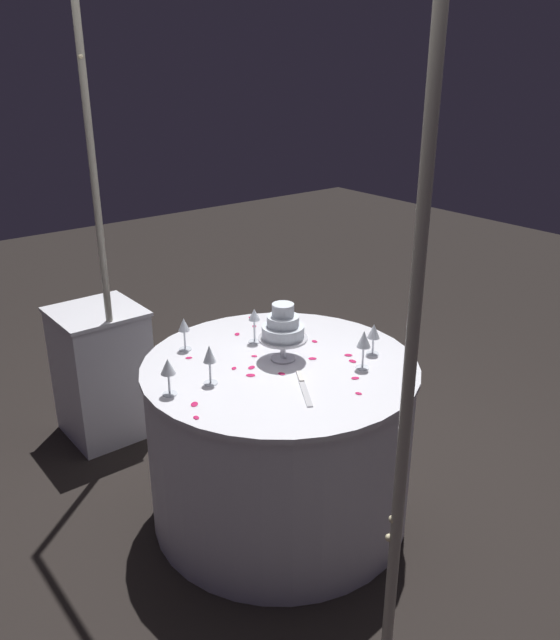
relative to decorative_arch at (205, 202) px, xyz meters
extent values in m
plane|color=black|center=(0.00, -0.35, -1.56)|extent=(12.00, 12.00, 0.00)
cylinder|color=#B7B29E|center=(-1.01, 0.00, -0.35)|extent=(0.04, 0.04, 2.41)
cylinder|color=#B7B29E|center=(1.01, 0.00, -0.35)|extent=(0.04, 0.04, 2.41)
sphere|color=#F9EAB2|center=(-0.99, 0.01, -0.86)|extent=(0.02, 0.02, 0.02)
sphere|color=#F9EAB2|center=(1.01, 0.00, -0.43)|extent=(0.02, 0.02, 0.02)
sphere|color=#F9EAB2|center=(-0.99, -0.01, -0.38)|extent=(0.02, 0.02, 0.02)
sphere|color=#F9EAB2|center=(1.02, 0.00, 0.13)|extent=(0.02, 0.02, 0.02)
sphere|color=#F9EAB2|center=(-1.00, 0.01, -0.79)|extent=(0.02, 0.02, 0.02)
sphere|color=#F9EAB2|center=(1.02, -0.01, -0.62)|extent=(0.02, 0.02, 0.02)
sphere|color=#F9EAB2|center=(-1.01, 0.00, 0.43)|extent=(0.02, 0.02, 0.02)
sphere|color=#F9EAB2|center=(1.02, -0.01, -0.88)|extent=(0.02, 0.02, 0.02)
sphere|color=#F9EAB2|center=(1.00, 0.01, 0.50)|extent=(0.02, 0.02, 0.02)
cylinder|color=white|center=(0.00, -0.35, -1.17)|extent=(1.21, 1.21, 0.78)
cylinder|color=white|center=(0.00, -0.35, -0.77)|extent=(1.23, 1.23, 0.02)
cube|color=white|center=(1.20, -0.01, -1.19)|extent=(0.45, 0.45, 0.75)
cube|color=white|center=(1.20, -0.01, -0.80)|extent=(0.46, 0.46, 0.02)
cylinder|color=silver|center=(0.03, -0.39, -0.76)|extent=(0.11, 0.11, 0.01)
cylinder|color=silver|center=(0.03, -0.39, -0.71)|extent=(0.02, 0.02, 0.09)
cylinder|color=silver|center=(0.03, -0.39, -0.66)|extent=(0.22, 0.22, 0.01)
cylinder|color=white|center=(0.03, -0.39, -0.63)|extent=(0.19, 0.19, 0.06)
cylinder|color=white|center=(0.03, -0.39, -0.58)|extent=(0.14, 0.14, 0.05)
cylinder|color=white|center=(0.03, -0.39, -0.53)|extent=(0.10, 0.10, 0.06)
cylinder|color=silver|center=(0.05, 0.17, -0.76)|extent=(0.06, 0.06, 0.00)
cylinder|color=silver|center=(0.05, 0.17, -0.71)|extent=(0.01, 0.01, 0.09)
cone|color=silver|center=(0.05, 0.17, -0.64)|extent=(0.06, 0.06, 0.06)
cylinder|color=silver|center=(0.26, -0.40, -0.76)|extent=(0.06, 0.06, 0.00)
cylinder|color=silver|center=(0.26, -0.40, -0.71)|extent=(0.01, 0.01, 0.11)
cone|color=silver|center=(0.26, -0.40, -0.62)|extent=(0.05, 0.05, 0.06)
cylinder|color=silver|center=(0.39, -0.10, -0.76)|extent=(0.06, 0.06, 0.00)
cylinder|color=silver|center=(0.39, -0.10, -0.71)|extent=(0.01, 0.01, 0.09)
cone|color=silver|center=(0.39, -0.10, -0.64)|extent=(0.05, 0.05, 0.06)
cylinder|color=silver|center=(-0.18, -0.74, -0.76)|extent=(0.06, 0.06, 0.00)
cylinder|color=silver|center=(-0.18, -0.74, -0.72)|extent=(0.01, 0.01, 0.08)
cone|color=silver|center=(-0.18, -0.74, -0.65)|extent=(0.06, 0.06, 0.07)
cylinder|color=silver|center=(-0.26, -0.60, -0.76)|extent=(0.06, 0.06, 0.00)
cylinder|color=silver|center=(-0.26, -0.60, -0.71)|extent=(0.01, 0.01, 0.10)
cone|color=silver|center=(-0.26, -0.60, -0.62)|extent=(0.06, 0.06, 0.07)
cylinder|color=silver|center=(0.03, -0.01, -0.76)|extent=(0.06, 0.06, 0.00)
cylinder|color=silver|center=(0.03, -0.01, -0.71)|extent=(0.01, 0.01, 0.10)
cone|color=silver|center=(0.03, -0.01, -0.63)|extent=(0.05, 0.05, 0.07)
cube|color=silver|center=(-0.28, -0.26, -0.76)|extent=(0.20, 0.13, 0.01)
cube|color=white|center=(-0.16, -0.33, -0.76)|extent=(0.09, 0.06, 0.01)
ellipsoid|color=#C61951|center=(-0.41, -0.43, -0.76)|extent=(0.03, 0.03, 0.00)
ellipsoid|color=#C61951|center=(0.38, -0.38, -0.76)|extent=(0.04, 0.04, 0.00)
ellipsoid|color=#C61951|center=(-0.18, -0.62, -0.76)|extent=(0.04, 0.03, 0.00)
ellipsoid|color=#C61951|center=(0.08, -0.63, -0.76)|extent=(0.04, 0.03, 0.00)
ellipsoid|color=#C61951|center=(-0.08, -0.29, -0.76)|extent=(0.04, 0.03, 0.00)
ellipsoid|color=#C61951|center=(0.04, -0.23, -0.76)|extent=(0.04, 0.04, 0.00)
ellipsoid|color=#C61951|center=(0.51, -0.57, -0.76)|extent=(0.04, 0.03, 0.00)
ellipsoid|color=#C61951|center=(0.21, -0.13, -0.76)|extent=(0.04, 0.04, 0.00)
ellipsoid|color=#C61951|center=(-0.01, -0.18, -0.76)|extent=(0.05, 0.05, 0.00)
ellipsoid|color=#C61951|center=(0.41, -0.51, -0.76)|extent=(0.03, 0.03, 0.00)
ellipsoid|color=#C61951|center=(0.08, -0.16, -0.76)|extent=(0.03, 0.03, 0.00)
ellipsoid|color=#C61951|center=(-0.17, 0.19, -0.76)|extent=(0.03, 0.02, 0.00)
ellipsoid|color=#C61951|center=(-0.13, -0.65, -0.76)|extent=(0.04, 0.04, 0.00)
ellipsoid|color=#C61951|center=(-0.08, 0.14, -0.76)|extent=(0.05, 0.05, 0.00)
ellipsoid|color=#C61951|center=(0.30, -0.06, -0.76)|extent=(0.03, 0.04, 0.00)
ellipsoid|color=#C61951|center=(-0.05, -0.49, -0.76)|extent=(0.04, 0.05, 0.00)
ellipsoid|color=#C61951|center=(0.13, -0.30, -0.76)|extent=(0.03, 0.03, 0.00)
ellipsoid|color=#C61951|center=(-0.31, -0.51, -0.76)|extent=(0.04, 0.04, 0.00)
camera|label=1|loc=(-2.02, 1.25, 0.50)|focal=36.31mm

